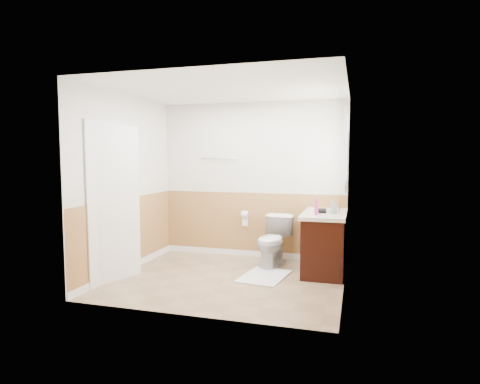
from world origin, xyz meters
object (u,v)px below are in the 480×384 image
(bath_mat, at_px, (264,276))
(soap_dispenser, at_px, (334,207))
(lotion_bottle, at_px, (316,207))
(vanity_cabinet, at_px, (325,244))
(toilet, at_px, (273,241))

(bath_mat, distance_m, soap_dispenser, 1.34)
(bath_mat, xyz_separation_m, lotion_bottle, (0.66, 0.21, 0.95))
(lotion_bottle, bearing_deg, vanity_cabinet, 70.98)
(lotion_bottle, bearing_deg, toilet, 149.78)
(vanity_cabinet, bearing_deg, bath_mat, -147.01)
(toilet, xyz_separation_m, vanity_cabinet, (0.76, -0.10, 0.02))
(bath_mat, bearing_deg, toilet, 90.00)
(toilet, xyz_separation_m, lotion_bottle, (0.66, -0.39, 0.58))
(toilet, xyz_separation_m, soap_dispenser, (0.88, -0.20, 0.57))
(vanity_cabinet, distance_m, lotion_bottle, 0.64)
(vanity_cabinet, bearing_deg, soap_dispenser, -40.08)
(bath_mat, relative_size, lotion_bottle, 3.64)
(bath_mat, xyz_separation_m, vanity_cabinet, (0.76, 0.50, 0.39))
(bath_mat, height_order, lotion_bottle, lotion_bottle)
(lotion_bottle, xyz_separation_m, soap_dispenser, (0.22, 0.19, -0.02))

